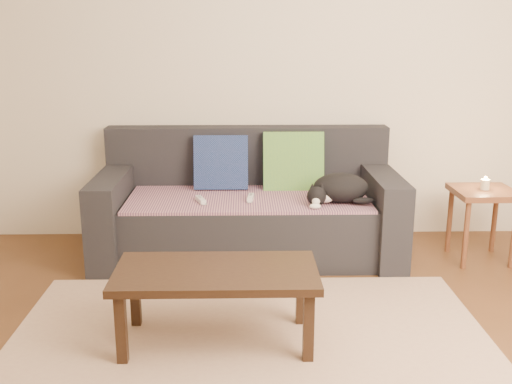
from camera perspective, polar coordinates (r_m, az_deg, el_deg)
ground at (r=2.97m, az=-0.49°, el=-16.42°), size 4.50×4.50×0.00m
back_wall at (r=4.55m, az=-0.86°, el=11.80°), size 4.50×0.04×2.60m
sofa at (r=4.29m, az=-0.77°, el=-1.84°), size 2.10×0.94×0.87m
throw_blanket at (r=4.17m, az=-0.77°, el=-0.61°), size 1.66×0.74×0.02m
cushion_navy at (r=4.38m, az=-3.35°, el=2.81°), size 0.39×0.19×0.40m
cushion_green at (r=4.39m, az=3.56°, el=2.84°), size 0.44×0.20×0.45m
cat at (r=4.05m, az=7.88°, el=0.32°), size 0.46×0.33×0.20m
wii_remote_a at (r=4.06m, az=-5.29°, el=-0.76°), size 0.08×0.15×0.03m
wii_remote_b at (r=4.09m, az=-0.51°, el=-0.55°), size 0.05×0.15×0.03m
side_table at (r=4.41m, az=20.83°, el=-0.89°), size 0.41×0.41×0.51m
candle at (r=4.37m, az=20.98°, el=0.71°), size 0.06×0.06×0.09m
rug at (r=3.10m, az=-0.53°, el=-14.88°), size 2.50×1.80×0.01m
coffee_table at (r=3.03m, az=-3.80°, el=-8.26°), size 1.01×0.51×0.41m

